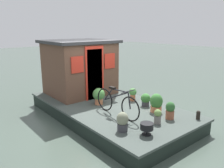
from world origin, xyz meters
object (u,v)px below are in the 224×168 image
at_px(houseboat_cabin, 80,67).
at_px(potted_plant_geranium, 146,100).
at_px(potted_plant_succulent, 170,110).
at_px(potted_plant_lavender, 123,121).
at_px(potted_plant_ivy, 158,116).
at_px(bicycle, 117,103).
at_px(charcoal_grill, 147,127).
at_px(mooring_bollard, 198,115).
at_px(potted_plant_thyme, 99,96).
at_px(potted_plant_fern, 133,94).
at_px(potted_plant_basil, 156,103).

height_order(houseboat_cabin, potted_plant_geranium, houseboat_cabin).
xyz_separation_m(potted_plant_succulent, potted_plant_lavender, (0.25, 1.48, -0.00)).
bearing_deg(potted_plant_lavender, potted_plant_ivy, -103.90).
distance_m(bicycle, charcoal_grill, 1.36).
bearing_deg(potted_plant_geranium, mooring_bollard, -169.33).
bearing_deg(potted_plant_lavender, potted_plant_thyme, -20.11).
distance_m(potted_plant_ivy, potted_plant_lavender, 1.01).
bearing_deg(potted_plant_ivy, potted_plant_geranium, -34.27).
relative_size(bicycle, potted_plant_thyme, 3.26).
bearing_deg(potted_plant_fern, potted_plant_lavender, 129.74).
xyz_separation_m(bicycle, potted_plant_thyme, (1.08, -0.17, -0.08)).
distance_m(potted_plant_geranium, potted_plant_lavender, 1.93).
xyz_separation_m(bicycle, potted_plant_fern, (0.66, -1.27, -0.13)).
bearing_deg(houseboat_cabin, potted_plant_lavender, 164.58).
relative_size(potted_plant_fern, potted_plant_lavender, 0.92).
bearing_deg(potted_plant_thyme, potted_plant_geranium, -135.54).
xyz_separation_m(houseboat_cabin, potted_plant_ivy, (-3.65, -0.04, -0.79)).
height_order(potted_plant_geranium, mooring_bollard, potted_plant_geranium).
bearing_deg(houseboat_cabin, potted_plant_thyme, 170.90).
height_order(bicycle, potted_plant_lavender, bicycle).
bearing_deg(bicycle, potted_plant_ivy, -157.19).
bearing_deg(potted_plant_lavender, houseboat_cabin, -15.42).
height_order(potted_plant_succulent, potted_plant_basil, potted_plant_basil).
distance_m(houseboat_cabin, charcoal_grill, 4.03).
bearing_deg(mooring_bollard, potted_plant_ivy, 64.21).
relative_size(potted_plant_fern, charcoal_grill, 1.40).
bearing_deg(potted_plant_thyme, houseboat_cabin, -9.10).
height_order(potted_plant_lavender, mooring_bollard, potted_plant_lavender).
xyz_separation_m(houseboat_cabin, potted_plant_geranium, (-2.54, -0.79, -0.78)).
bearing_deg(potted_plant_fern, houseboat_cabin, 24.08).
distance_m(potted_plant_lavender, potted_plant_basil, 1.62).
relative_size(houseboat_cabin, mooring_bollard, 9.75).
xyz_separation_m(potted_plant_thyme, potted_plant_fern, (-0.42, -1.09, -0.05)).
bearing_deg(potted_plant_lavender, mooring_bollard, -110.29).
distance_m(potted_plant_succulent, mooring_bollard, 0.76).
relative_size(potted_plant_thyme, potted_plant_basil, 0.97).
bearing_deg(charcoal_grill, potted_plant_fern, -37.03).
height_order(houseboat_cabin, potted_plant_ivy, houseboat_cabin).
xyz_separation_m(potted_plant_basil, mooring_bollard, (-1.07, -0.44, -0.14)).
relative_size(potted_plant_fern, potted_plant_basil, 0.79).
bearing_deg(potted_plant_thyme, potted_plant_basil, -150.75).
relative_size(houseboat_cabin, potted_plant_geranium, 5.94).
xyz_separation_m(potted_plant_fern, potted_plant_basil, (-1.17, 0.20, 0.03)).
bearing_deg(mooring_bollard, potted_plant_geranium, 10.67).
distance_m(potted_plant_ivy, charcoal_grill, 0.73).
relative_size(potted_plant_fern, mooring_bollard, 1.76).
xyz_separation_m(potted_plant_lavender, charcoal_grill, (-0.50, -0.29, -0.05)).
distance_m(bicycle, potted_plant_ivy, 1.18).
height_order(potted_plant_thyme, potted_plant_ivy, potted_plant_thyme).
relative_size(potted_plant_lavender, mooring_bollard, 1.93).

